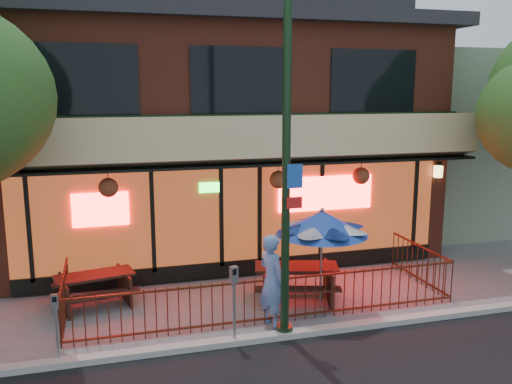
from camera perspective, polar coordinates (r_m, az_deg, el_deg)
ground at (r=11.41m, az=2.34°, el=-14.01°), size 80.00×80.00×0.00m
curb at (r=10.95m, az=3.18°, el=-14.76°), size 80.00×0.25×0.12m
restaurant_building at (r=17.28m, az=-4.92°, el=8.53°), size 12.96×9.49×8.05m
neighbor_building at (r=21.46m, az=19.24°, el=5.38°), size 6.00×7.00×6.00m
patio_fence at (r=11.61m, az=1.59°, el=-10.18°), size 8.44×2.62×1.00m
street_light at (r=10.11m, az=3.20°, el=1.48°), size 0.43×0.32×7.00m
picnic_table_left at (r=12.80m, az=-16.60°, el=-9.34°), size 1.93×1.63×0.73m
picnic_table_right at (r=12.62m, az=4.28°, el=-8.93°), size 2.21×1.91×0.81m
patio_umbrella at (r=11.79m, az=6.97°, el=-3.23°), size 2.00×1.99×2.28m
pedestrian at (r=11.10m, az=1.68°, el=-9.33°), size 0.69×0.83×1.93m
parking_meter_near at (r=10.32m, az=-2.34°, el=-10.46°), size 0.17×0.15×1.54m
parking_meter_far at (r=10.26m, az=-20.32°, el=-12.26°), size 0.12×0.10×1.30m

